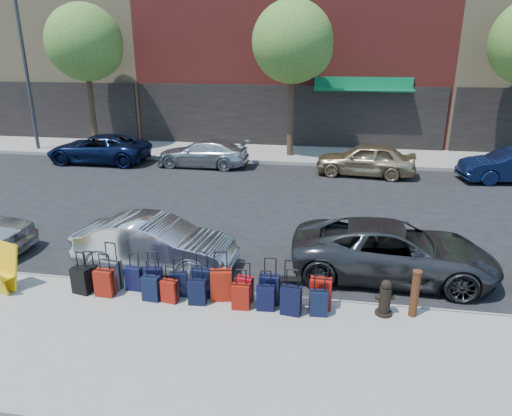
% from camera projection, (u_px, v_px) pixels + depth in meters
% --- Properties ---
extents(ground, '(120.00, 120.00, 0.00)m').
position_uv_depth(ground, '(243.00, 224.00, 14.30)').
color(ground, black).
rests_on(ground, ground).
extents(sidewalk_near, '(60.00, 4.00, 0.15)m').
position_uv_depth(sidewalk_near, '(173.00, 347.00, 8.23)').
color(sidewalk_near, gray).
rests_on(sidewalk_near, ground).
extents(sidewalk_far, '(60.00, 4.00, 0.15)m').
position_uv_depth(sidewalk_far, '(281.00, 154.00, 23.59)').
color(sidewalk_far, gray).
rests_on(sidewalk_far, ground).
extents(curb_near, '(60.00, 0.08, 0.15)m').
position_uv_depth(curb_near, '(204.00, 292.00, 10.11)').
color(curb_near, gray).
rests_on(curb_near, ground).
extents(curb_far, '(60.00, 0.08, 0.15)m').
position_uv_depth(curb_far, '(276.00, 163.00, 21.71)').
color(curb_far, gray).
rests_on(curb_far, ground).
extents(building_left, '(15.00, 12.12, 16.00)m').
position_uv_depth(building_left, '(63.00, 6.00, 31.01)').
color(building_left, '#9D8660').
rests_on(building_left, ground).
extents(tree_left, '(3.80, 3.80, 7.27)m').
position_uv_depth(tree_left, '(87.00, 45.00, 22.96)').
color(tree_left, black).
rests_on(tree_left, sidewalk_far).
extents(tree_center, '(3.80, 3.80, 7.27)m').
position_uv_depth(tree_center, '(295.00, 44.00, 21.28)').
color(tree_center, black).
rests_on(tree_center, sidewalk_far).
extents(streetlight, '(2.59, 0.18, 8.00)m').
position_uv_depth(streetlight, '(28.00, 61.00, 23.03)').
color(streetlight, '#333338').
rests_on(streetlight, sidewalk_far).
extents(suitcase_front_0, '(0.38, 0.24, 0.86)m').
position_uv_depth(suitcase_front_0, '(89.00, 276.00, 10.06)').
color(suitcase_front_0, black).
rests_on(suitcase_front_0, sidewalk_near).
extents(suitcase_front_1, '(0.47, 0.30, 1.07)m').
position_uv_depth(suitcase_front_1, '(111.00, 274.00, 10.03)').
color(suitcase_front_1, '#434248').
rests_on(suitcase_front_1, sidewalk_near).
extents(suitcase_front_2, '(0.37, 0.21, 0.87)m').
position_uv_depth(suitcase_front_2, '(134.00, 278.00, 9.98)').
color(suitcase_front_2, black).
rests_on(suitcase_front_2, sidewalk_near).
extents(suitcase_front_3, '(0.42, 0.27, 0.93)m').
position_uv_depth(suitcase_front_3, '(154.00, 280.00, 9.87)').
color(suitcase_front_3, black).
rests_on(suitcase_front_3, sidewalk_near).
extents(suitcase_front_4, '(0.39, 0.26, 0.86)m').
position_uv_depth(suitcase_front_4, '(179.00, 284.00, 9.74)').
color(suitcase_front_4, black).
rests_on(suitcase_front_4, sidewalk_near).
extents(suitcase_front_5, '(0.43, 0.25, 1.01)m').
position_uv_depth(suitcase_front_5, '(202.00, 282.00, 9.71)').
color(suitcase_front_5, black).
rests_on(suitcase_front_5, sidewalk_near).
extents(suitcase_front_6, '(0.49, 0.33, 1.08)m').
position_uv_depth(suitcase_front_6, '(221.00, 285.00, 9.56)').
color(suitcase_front_6, '#961909').
rests_on(suitcase_front_6, sidewalk_near).
extents(suitcase_front_7, '(0.39, 0.26, 0.86)m').
position_uv_depth(suitcase_front_7, '(245.00, 288.00, 9.55)').
color(suitcase_front_7, '#AA0A15').
rests_on(suitcase_front_7, sidewalk_near).
extents(suitcase_front_8, '(0.42, 0.23, 1.01)m').
position_uv_depth(suitcase_front_8, '(270.00, 289.00, 9.43)').
color(suitcase_front_8, black).
rests_on(suitcase_front_8, sidewalk_near).
extents(suitcase_front_9, '(0.44, 0.27, 1.00)m').
position_uv_depth(suitcase_front_9, '(290.00, 292.00, 9.33)').
color(suitcase_front_9, black).
rests_on(suitcase_front_9, sidewalk_near).
extents(suitcase_front_10, '(0.45, 0.26, 1.05)m').
position_uv_depth(suitcase_front_10, '(320.00, 293.00, 9.24)').
color(suitcase_front_10, '#991009').
rests_on(suitcase_front_10, sidewalk_near).
extents(suitcase_back_0, '(0.43, 0.30, 0.94)m').
position_uv_depth(suitcase_back_0, '(81.00, 281.00, 9.83)').
color(suitcase_back_0, black).
rests_on(suitcase_back_0, sidewalk_near).
extents(suitcase_back_1, '(0.41, 0.25, 0.95)m').
position_uv_depth(suitcase_back_1, '(105.00, 283.00, 9.73)').
color(suitcase_back_1, maroon).
rests_on(suitcase_back_1, sidewalk_near).
extents(suitcase_back_3, '(0.38, 0.24, 0.87)m').
position_uv_depth(suitcase_back_3, '(151.00, 288.00, 9.56)').
color(suitcase_back_3, black).
rests_on(suitcase_back_3, sidewalk_near).
extents(suitcase_back_4, '(0.36, 0.24, 0.79)m').
position_uv_depth(suitcase_back_4, '(170.00, 291.00, 9.50)').
color(suitcase_back_4, maroon).
rests_on(suitcase_back_4, sidewalk_near).
extents(suitcase_back_5, '(0.38, 0.24, 0.87)m').
position_uv_depth(suitcase_back_5, '(197.00, 292.00, 9.41)').
color(suitcase_back_5, black).
rests_on(suitcase_back_5, sidewalk_near).
extents(suitcase_back_7, '(0.37, 0.23, 0.86)m').
position_uv_depth(suitcase_back_7, '(241.00, 297.00, 9.24)').
color(suitcase_back_7, maroon).
rests_on(suitcase_back_7, sidewalk_near).
extents(suitcase_back_8, '(0.37, 0.23, 0.85)m').
position_uv_depth(suitcase_back_8, '(265.00, 298.00, 9.20)').
color(suitcase_back_8, black).
rests_on(suitcase_back_8, sidewalk_near).
extents(suitcase_back_9, '(0.43, 0.28, 0.96)m').
position_uv_depth(suitcase_back_9, '(291.00, 300.00, 9.04)').
color(suitcase_back_9, black).
rests_on(suitcase_back_9, sidewalk_near).
extents(suitcase_back_10, '(0.37, 0.23, 0.85)m').
position_uv_depth(suitcase_back_10, '(319.00, 303.00, 9.01)').
color(suitcase_back_10, black).
rests_on(suitcase_back_10, sidewalk_near).
extents(fire_hydrant, '(0.39, 0.34, 0.75)m').
position_uv_depth(fire_hydrant, '(385.00, 299.00, 9.01)').
color(fire_hydrant, black).
rests_on(fire_hydrant, sidewalk_near).
extents(bollard, '(0.18, 0.18, 0.98)m').
position_uv_depth(bollard, '(415.00, 293.00, 8.91)').
color(bollard, '#38190C').
rests_on(bollard, sidewalk_near).
extents(display_rack, '(0.75, 0.79, 1.03)m').
position_uv_depth(display_rack, '(0.00, 270.00, 9.82)').
color(display_rack, yellow).
rests_on(display_rack, sidewalk_near).
extents(car_near_1, '(3.98, 1.55, 1.29)m').
position_uv_depth(car_near_1, '(155.00, 244.00, 11.19)').
color(car_near_1, silver).
rests_on(car_near_1, ground).
extents(car_near_2, '(4.80, 2.31, 1.32)m').
position_uv_depth(car_near_2, '(393.00, 251.00, 10.78)').
color(car_near_2, '#363639').
rests_on(car_near_2, ground).
extents(car_far_0, '(4.86, 2.26, 1.35)m').
position_uv_depth(car_far_0, '(99.00, 149.00, 21.90)').
color(car_far_0, '#0C1534').
rests_on(car_far_0, ground).
extents(car_far_1, '(4.32, 1.84, 1.24)m').
position_uv_depth(car_far_1, '(203.00, 153.00, 21.18)').
color(car_far_1, '#B6B8BD').
rests_on(car_far_1, ground).
extents(car_far_2, '(4.32, 2.08, 1.42)m').
position_uv_depth(car_far_2, '(365.00, 159.00, 19.60)').
color(car_far_2, tan).
rests_on(car_far_2, ground).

